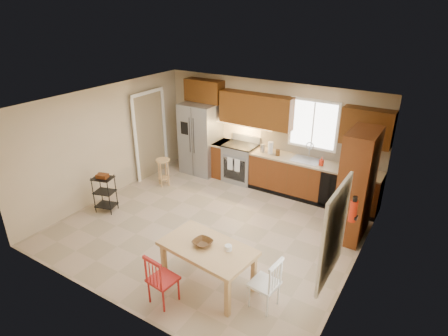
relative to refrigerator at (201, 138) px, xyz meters
name	(u,v)px	position (x,y,z in m)	size (l,w,h in m)	color
floor	(210,226)	(1.70, -2.12, -0.91)	(5.50, 5.50, 0.00)	tan
ceiling	(208,104)	(1.70, -2.12, 1.59)	(5.50, 5.00, 0.02)	silver
wall_back	(268,133)	(1.70, 0.38, 0.34)	(5.50, 0.02, 2.50)	#CCB793
wall_front	(105,234)	(1.70, -4.62, 0.34)	(5.50, 0.02, 2.50)	#CCB793
wall_left	(107,143)	(-1.05, -2.12, 0.34)	(0.02, 5.00, 2.50)	#CCB793
wall_right	(360,209)	(4.45, -2.12, 0.34)	(0.02, 5.00, 2.50)	#CCB793
refrigerator	(201,138)	(0.00, 0.00, 0.00)	(0.92, 0.75, 1.82)	gray
range_stove	(241,163)	(1.15, 0.06, -0.45)	(0.76, 0.63, 0.92)	gray
base_cabinet_narrow	(222,159)	(0.60, 0.08, -0.46)	(0.30, 0.60, 0.90)	#622F12
base_cabinet_run	(312,180)	(2.99, 0.08, -0.46)	(2.92, 0.60, 0.90)	#622F12
dishwasher	(333,192)	(3.55, -0.22, -0.46)	(0.60, 0.02, 0.78)	black
backsplash	(320,146)	(2.99, 0.36, 0.27)	(2.92, 0.03, 0.55)	beige
upper_over_fridge	(204,91)	(0.00, 0.20, 1.19)	(1.00, 0.35, 0.55)	#5E310F
upper_left_block	(256,110)	(1.45, 0.20, 0.92)	(1.80, 0.35, 0.75)	#5E310F
upper_right_block	(367,127)	(3.95, 0.20, 0.92)	(1.00, 0.35, 0.75)	#5E310F
window_back	(314,125)	(2.80, 0.35, 0.74)	(1.12, 0.04, 1.12)	white
sink	(306,162)	(2.80, 0.08, -0.05)	(0.62, 0.46, 0.16)	gray
undercab_glow	(244,124)	(1.15, 0.17, 0.52)	(1.60, 0.30, 0.01)	#FFBF66
soap_bottle	(322,161)	(3.18, -0.02, 0.09)	(0.09, 0.09, 0.19)	#B8220C
paper_towel	(270,148)	(1.95, 0.03, 0.13)	(0.12, 0.12, 0.28)	white
canister_steel	(263,148)	(1.75, 0.03, 0.08)	(0.11, 0.11, 0.18)	gray
canister_wood	(278,153)	(2.15, 0.00, 0.06)	(0.10, 0.10, 0.14)	#523316
pantry	(357,186)	(4.13, -0.93, 0.14)	(0.50, 0.95, 2.10)	#622F12
fire_extinguisher	(353,211)	(4.33, -1.98, 0.19)	(0.12, 0.12, 0.36)	#B8220C
window_right	(334,233)	(4.38, -3.27, 0.54)	(0.04, 1.02, 1.32)	white
doorway	(150,136)	(-0.97, -0.82, 0.14)	(0.04, 0.95, 2.10)	#8C7A59
dining_table	(208,266)	(2.60, -3.52, -0.56)	(1.44, 0.81, 0.70)	tan
chair_red	(163,278)	(2.25, -4.17, -0.49)	(0.40, 0.40, 0.85)	#AA1E1A
chair_white	(264,283)	(3.55, -3.47, -0.49)	(0.40, 0.40, 0.85)	white
table_bowl	(203,245)	(2.51, -3.52, -0.20)	(0.29, 0.29, 0.07)	#523316
table_jar	(228,249)	(2.92, -3.43, -0.17)	(0.10, 0.10, 0.11)	white
bar_stool	(164,172)	(-0.29, -1.17, -0.57)	(0.33, 0.33, 0.68)	tan
utility_cart	(105,194)	(-0.53, -2.77, -0.50)	(0.41, 0.32, 0.82)	black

